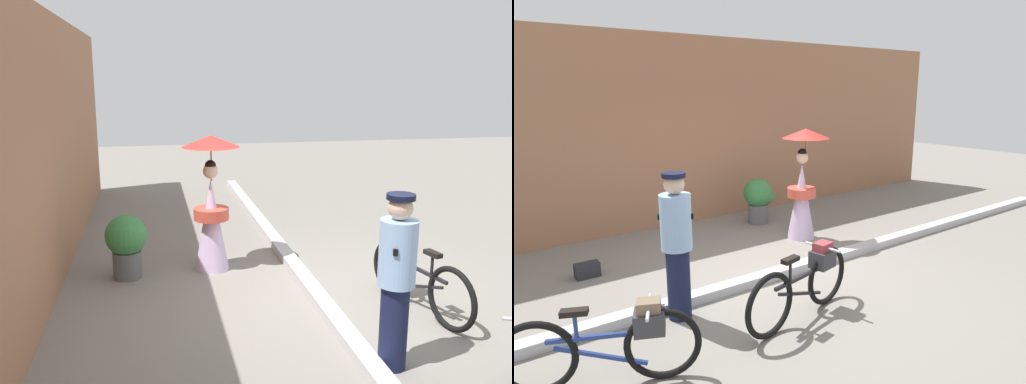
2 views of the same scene
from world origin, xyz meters
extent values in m
plane|color=gray|center=(0.00, 0.00, 0.00)|extent=(30.00, 30.00, 0.00)
cube|color=#9E6B4C|center=(0.00, 3.31, 1.75)|extent=(14.00, 0.40, 3.49)
cube|color=#B2B2B7|center=(0.00, 0.00, 0.06)|extent=(14.00, 0.20, 0.12)
torus|color=black|center=(-0.07, -0.95, 0.35)|extent=(0.71, 0.21, 0.71)
torus|color=black|center=(-1.07, -1.16, 0.35)|extent=(0.71, 0.21, 0.71)
cube|color=black|center=(-0.57, -1.06, 0.50)|extent=(0.85, 0.21, 0.04)
cube|color=black|center=(-0.57, -1.06, 0.31)|extent=(0.74, 0.19, 0.27)
cylinder|color=black|center=(-0.75, -1.09, 0.61)|extent=(0.03, 0.03, 0.29)
cube|color=black|center=(-0.75, -1.09, 0.76)|extent=(0.23, 0.13, 0.05)
cylinder|color=silver|center=(-0.17, -0.97, 0.74)|extent=(0.13, 0.48, 0.03)
cube|color=#333338|center=(-0.17, -0.97, 0.60)|extent=(0.30, 0.27, 0.20)
cube|color=maroon|center=(-0.17, -0.97, 0.73)|extent=(0.23, 0.20, 0.14)
cylinder|color=#141938|center=(-1.65, -0.22, 0.41)|extent=(0.26, 0.26, 0.82)
cylinder|color=#8CB2E0|center=(-1.65, -0.22, 1.13)|extent=(0.34, 0.34, 0.61)
sphere|color=#D8B293|center=(-1.65, -0.22, 1.54)|extent=(0.22, 0.22, 0.22)
cylinder|color=black|center=(-1.65, -0.22, 1.64)|extent=(0.25, 0.25, 0.05)
cube|color=black|center=(-1.65, -0.22, 1.19)|extent=(0.34, 0.24, 0.06)
cone|color=silver|center=(1.27, 1.13, 0.65)|extent=(0.48, 0.48, 1.30)
cylinder|color=#D14C3D|center=(1.27, 1.13, 0.81)|extent=(0.49, 0.49, 0.16)
sphere|color=beige|center=(1.27, 1.13, 1.40)|extent=(0.21, 0.21, 0.21)
sphere|color=black|center=(1.27, 1.13, 1.48)|extent=(0.16, 0.16, 0.16)
cylinder|color=olive|center=(1.33, 1.11, 1.53)|extent=(0.02, 0.02, 0.55)
cone|color=red|center=(1.33, 1.11, 1.81)|extent=(0.80, 0.80, 0.16)
cylinder|color=#59595B|center=(1.17, 2.28, 0.19)|extent=(0.38, 0.38, 0.37)
sphere|color=#387F42|center=(1.17, 2.28, 0.59)|extent=(0.55, 0.55, 0.55)
sphere|color=#387F42|center=(1.30, 2.20, 0.52)|extent=(0.30, 0.30, 0.30)
camera|label=1|loc=(-5.89, 1.91, 2.69)|focal=37.65mm
camera|label=2|loc=(-3.57, -4.58, 2.53)|focal=31.53mm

